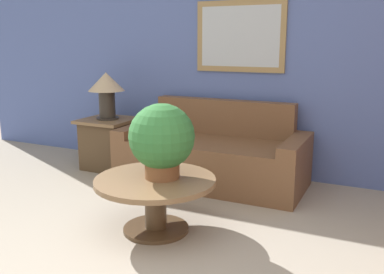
{
  "coord_description": "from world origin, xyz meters",
  "views": [
    {
      "loc": [
        1.44,
        -1.42,
        1.49
      ],
      "look_at": [
        -0.22,
        2.07,
        0.62
      ],
      "focal_mm": 40.0,
      "sensor_mm": 36.0,
      "label": 1
    }
  ],
  "objects_px": {
    "coffee_table": "(155,193)",
    "side_table": "(109,143)",
    "couch_main": "(213,156)",
    "table_lamp": "(106,88)",
    "potted_plant_on_table": "(162,139)"
  },
  "relations": [
    {
      "from": "couch_main",
      "to": "potted_plant_on_table",
      "type": "bearing_deg",
      "value": -85.24
    },
    {
      "from": "couch_main",
      "to": "side_table",
      "type": "relative_size",
      "value": 3.28
    },
    {
      "from": "side_table",
      "to": "potted_plant_on_table",
      "type": "distance_m",
      "value": 1.95
    },
    {
      "from": "coffee_table",
      "to": "side_table",
      "type": "xyz_separation_m",
      "value": [
        -1.39,
        1.28,
        -0.02
      ]
    },
    {
      "from": "coffee_table",
      "to": "table_lamp",
      "type": "bearing_deg",
      "value": 137.23
    },
    {
      "from": "coffee_table",
      "to": "potted_plant_on_table",
      "type": "xyz_separation_m",
      "value": [
        0.04,
        0.04,
        0.43
      ]
    },
    {
      "from": "couch_main",
      "to": "side_table",
      "type": "xyz_separation_m",
      "value": [
        -1.32,
        -0.03,
        0.01
      ]
    },
    {
      "from": "coffee_table",
      "to": "side_table",
      "type": "height_order",
      "value": "side_table"
    },
    {
      "from": "table_lamp",
      "to": "potted_plant_on_table",
      "type": "relative_size",
      "value": 0.93
    },
    {
      "from": "side_table",
      "to": "table_lamp",
      "type": "relative_size",
      "value": 1.1
    },
    {
      "from": "coffee_table",
      "to": "side_table",
      "type": "relative_size",
      "value": 1.6
    },
    {
      "from": "potted_plant_on_table",
      "to": "couch_main",
      "type": "bearing_deg",
      "value": 94.76
    },
    {
      "from": "couch_main",
      "to": "side_table",
      "type": "distance_m",
      "value": 1.32
    },
    {
      "from": "couch_main",
      "to": "coffee_table",
      "type": "bearing_deg",
      "value": -87.23
    },
    {
      "from": "couch_main",
      "to": "table_lamp",
      "type": "bearing_deg",
      "value": -178.55
    }
  ]
}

